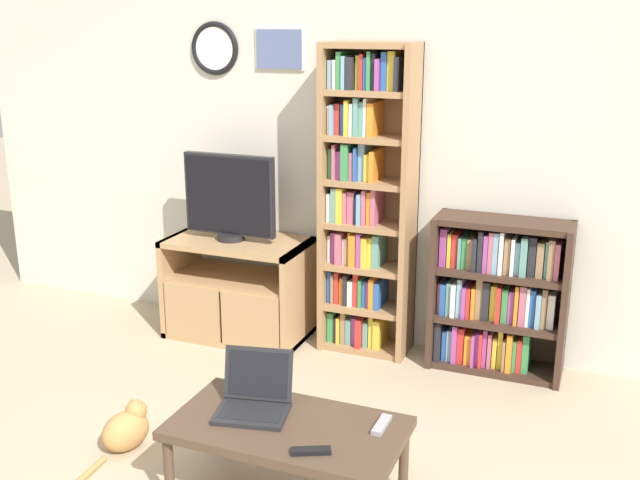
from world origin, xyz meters
TOP-DOWN VIEW (x-y plane):
  - wall_back at (-0.01, 2.07)m, footprint 5.94×0.09m
  - tv_stand at (-0.82, 1.74)m, footprint 0.91×0.51m
  - television at (-0.85, 1.74)m, footprint 0.62×0.18m
  - bookshelf_tall at (0.01, 1.89)m, footprint 0.56×0.30m
  - bookshelf_short at (0.85, 1.88)m, footprint 0.79×0.31m
  - coffee_table at (0.24, 0.21)m, footprint 1.00×0.54m
  - laptop at (0.05, 0.27)m, footprint 0.36×0.33m
  - remote_near_laptop at (0.42, 0.04)m, footprint 0.16×0.11m
  - remote_far_from_laptop at (0.62, 0.33)m, footprint 0.05×0.16m
  - cat at (-0.68, 0.30)m, footprint 0.25×0.51m

SIDE VIEW (x-z plane):
  - cat at x=-0.68m, z-range -0.02..0.23m
  - tv_stand at x=-0.82m, z-range 0.00..0.67m
  - coffee_table at x=0.24m, z-range 0.15..0.53m
  - remote_near_laptop at x=0.42m, z-range 0.38..0.40m
  - remote_far_from_laptop at x=0.62m, z-range 0.38..0.40m
  - laptop at x=0.05m, z-range 0.32..0.57m
  - bookshelf_short at x=0.85m, z-range 0.00..0.94m
  - television at x=-0.85m, z-range 0.67..1.23m
  - bookshelf_tall at x=0.01m, z-range 0.00..1.92m
  - wall_back at x=-0.01m, z-range 0.00..2.60m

